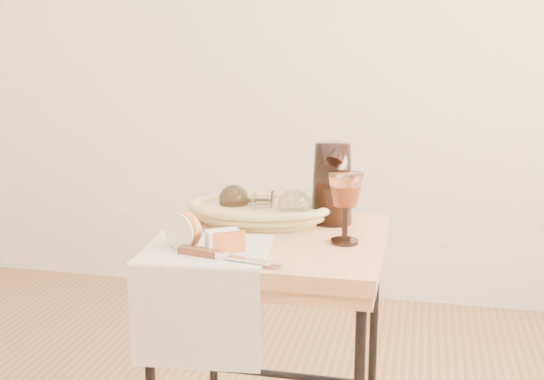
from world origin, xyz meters
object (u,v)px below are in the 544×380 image
(goblet_lying_a, at_px, (250,200))
(table_knife, at_px, (225,255))
(tea_towel, at_px, (206,250))
(side_table, at_px, (274,363))
(apple_half, at_px, (185,229))
(goblet_lying_b, at_px, (277,204))
(wine_goblet, at_px, (345,208))
(pitcher, at_px, (332,183))
(bread_basket, at_px, (260,213))

(goblet_lying_a, distance_m, table_knife, 0.35)
(tea_towel, xyz_separation_m, table_knife, (0.06, -0.06, 0.01))
(side_table, distance_m, table_knife, 0.42)
(side_table, relative_size, apple_half, 7.38)
(goblet_lying_b, bearing_deg, side_table, -87.46)
(wine_goblet, bearing_deg, goblet_lying_b, 147.39)
(pitcher, bearing_deg, side_table, -108.15)
(bread_basket, distance_m, table_knife, 0.33)
(table_knife, bearing_deg, apple_half, 162.01)
(goblet_lying_a, height_order, table_knife, goblet_lying_a)
(tea_towel, height_order, table_knife, table_knife)
(goblet_lying_a, relative_size, pitcher, 0.53)
(table_knife, bearing_deg, bread_basket, 100.96)
(bread_basket, height_order, goblet_lying_a, goblet_lying_a)
(apple_half, bearing_deg, table_knife, -6.05)
(apple_half, height_order, table_knife, apple_half)
(tea_towel, height_order, goblet_lying_b, goblet_lying_b)
(tea_towel, bearing_deg, apple_half, 176.75)
(apple_half, xyz_separation_m, table_knife, (0.11, -0.06, -0.03))
(goblet_lying_a, bearing_deg, pitcher, 178.65)
(apple_half, bearing_deg, side_table, 63.83)
(goblet_lying_a, xyz_separation_m, apple_half, (-0.08, -0.29, -0.00))
(tea_towel, relative_size, goblet_lying_b, 2.05)
(goblet_lying_b, height_order, wine_goblet, wine_goblet)
(pitcher, bearing_deg, wine_goblet, -52.09)
(tea_towel, distance_m, goblet_lying_a, 0.29)
(side_table, xyz_separation_m, wine_goblet, (0.18, -0.02, 0.43))
(bread_basket, xyz_separation_m, apple_half, (-0.11, -0.27, 0.02))
(goblet_lying_b, height_order, pitcher, pitcher)
(side_table, height_order, tea_towel, tea_towel)
(goblet_lying_b, height_order, apple_half, goblet_lying_b)
(goblet_lying_b, relative_size, apple_half, 1.51)
(goblet_lying_a, distance_m, goblet_lying_b, 0.09)
(bread_basket, relative_size, table_knife, 1.40)
(bread_basket, bearing_deg, pitcher, 5.58)
(tea_towel, relative_size, wine_goblet, 1.65)
(side_table, distance_m, pitcher, 0.49)
(side_table, relative_size, tea_towel, 2.40)
(bread_basket, relative_size, pitcher, 1.35)
(goblet_lying_b, distance_m, pitcher, 0.15)
(pitcher, height_order, apple_half, pitcher)
(goblet_lying_a, relative_size, goblet_lying_b, 0.95)
(wine_goblet, bearing_deg, side_table, 172.74)
(goblet_lying_a, xyz_separation_m, table_knife, (0.03, -0.35, -0.04))
(bread_basket, height_order, wine_goblet, wine_goblet)
(goblet_lying_a, xyz_separation_m, goblet_lying_b, (0.08, -0.04, 0.00))
(side_table, height_order, apple_half, apple_half)
(goblet_lying_a, height_order, pitcher, pitcher)
(side_table, bearing_deg, goblet_lying_b, 97.78)
(side_table, height_order, wine_goblet, wine_goblet)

